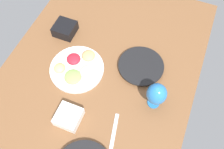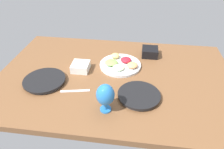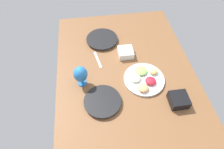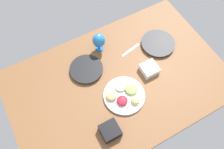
% 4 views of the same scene
% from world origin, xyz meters
% --- Properties ---
extents(ground_plane, '(1.60, 1.04, 0.04)m').
position_xyz_m(ground_plane, '(0.00, 0.00, -0.02)').
color(ground_plane, brown).
extents(dinner_plate_left, '(0.25, 0.25, 0.03)m').
position_xyz_m(dinner_plate_left, '(-0.17, 0.20, 0.01)').
color(dinner_plate_left, '#4C4C51').
rests_on(dinner_plate_left, ground_plane).
extents(dinner_plate_right, '(0.27, 0.27, 0.03)m').
position_xyz_m(dinner_plate_right, '(0.44, 0.14, 0.01)').
color(dinner_plate_right, '#4C4C51').
rests_on(dinner_plate_right, ground_plane).
extents(fruit_platter, '(0.30, 0.30, 0.05)m').
position_xyz_m(fruit_platter, '(-0.02, -0.12, 0.02)').
color(fruit_platter, silver).
rests_on(fruit_platter, ground_plane).
extents(hurricane_glass_blue, '(0.10, 0.10, 0.17)m').
position_xyz_m(hurricane_glass_blue, '(0.01, 0.33, 0.11)').
color(hurricane_glass_blue, '#2874C0').
rests_on(hurricane_glass_blue, ground_plane).
extents(square_bowl_white, '(0.12, 0.12, 0.05)m').
position_xyz_m(square_bowl_white, '(0.25, -0.03, 0.03)').
color(square_bowl_white, white).
rests_on(square_bowl_white, ground_plane).
extents(square_bowl_black, '(0.12, 0.12, 0.06)m').
position_xyz_m(square_bowl_black, '(-0.23, -0.30, 0.04)').
color(square_bowl_black, black).
rests_on(square_bowl_black, ground_plane).
extents(fork_by_right_plate, '(0.18, 0.05, 0.01)m').
position_xyz_m(fork_by_right_plate, '(0.22, 0.20, 0.00)').
color(fork_by_right_plate, silver).
rests_on(fork_by_right_plate, ground_plane).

